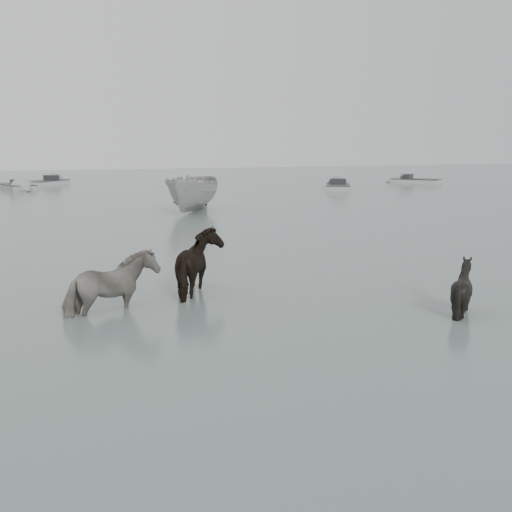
# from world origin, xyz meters

# --- Properties ---
(ground) EXTENTS (140.00, 140.00, 0.00)m
(ground) POSITION_xyz_m (0.00, 0.00, 0.00)
(ground) COLOR #55655F
(ground) RESTS_ON ground
(pony_pinto) EXTENTS (2.03, 1.53, 1.56)m
(pony_pinto) POSITION_xyz_m (-3.76, 1.19, 0.78)
(pony_pinto) COLOR black
(pony_pinto) RESTS_ON ground
(pony_dark) EXTENTS (1.44, 1.67, 1.65)m
(pony_dark) POSITION_xyz_m (-1.65, 2.12, 0.82)
(pony_dark) COLOR black
(pony_dark) RESTS_ON ground
(pony_black) EXTENTS (1.22, 1.10, 1.28)m
(pony_black) POSITION_xyz_m (2.59, -1.23, 0.64)
(pony_black) COLOR black
(pony_black) RESTS_ON ground
(boat_small) EXTENTS (4.23, 5.08, 1.88)m
(boat_small) POSITION_xyz_m (2.58, 18.43, 0.94)
(boat_small) COLOR #A5A6A1
(boat_small) RESTS_ON ground
(skiff_port) EXTENTS (3.68, 5.06, 0.75)m
(skiff_port) POSITION_xyz_m (15.71, 28.70, 0.38)
(skiff_port) COLOR #979997
(skiff_port) RESTS_ON ground
(skiff_mid) EXTENTS (3.09, 6.18, 0.75)m
(skiff_mid) POSITION_xyz_m (-5.20, 37.04, 0.38)
(skiff_mid) COLOR gray
(skiff_mid) RESTS_ON ground
(skiff_star) EXTENTS (4.48, 5.06, 0.75)m
(skiff_star) POSITION_xyz_m (24.95, 32.85, 0.38)
(skiff_star) COLOR #A8A7A3
(skiff_star) RESTS_ON ground
(skiff_far) EXTENTS (4.72, 5.29, 0.75)m
(skiff_far) POSITION_xyz_m (-3.02, 41.04, 0.38)
(skiff_far) COLOR #AEB0AD
(skiff_far) RESTS_ON ground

